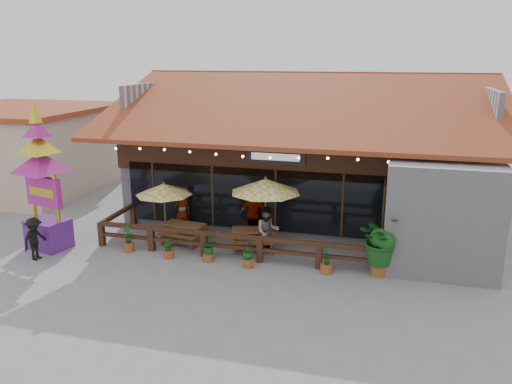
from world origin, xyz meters
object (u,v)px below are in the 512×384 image
(umbrella_left, at_px, (164,190))
(tropical_plant, at_px, (381,241))
(umbrella_right, at_px, (265,186))
(pedestrian, at_px, (35,239))
(picnic_table_left, at_px, (184,230))
(thai_sign_tower, at_px, (41,166))
(picnic_table_right, at_px, (253,236))

(umbrella_left, height_order, tropical_plant, umbrella_left)
(umbrella_left, height_order, umbrella_right, umbrella_right)
(umbrella_left, relative_size, tropical_plant, 1.32)
(umbrella_right, relative_size, pedestrian, 1.85)
(tropical_plant, height_order, pedestrian, tropical_plant)
(pedestrian, bearing_deg, umbrella_left, -45.06)
(umbrella_right, bearing_deg, umbrella_left, -178.64)
(umbrella_left, height_order, picnic_table_left, umbrella_left)
(umbrella_left, height_order, pedestrian, umbrella_left)
(tropical_plant, bearing_deg, thai_sign_tower, -176.84)
(umbrella_right, bearing_deg, picnic_table_right, -161.88)
(umbrella_left, bearing_deg, tropical_plant, -8.50)
(umbrella_right, distance_m, picnic_table_right, 1.89)
(umbrella_left, height_order, thai_sign_tower, thai_sign_tower)
(picnic_table_right, bearing_deg, pedestrian, -157.74)
(picnic_table_left, bearing_deg, pedestrian, -146.94)
(pedestrian, bearing_deg, tropical_plant, -76.09)
(umbrella_right, distance_m, thai_sign_tower, 7.89)
(tropical_plant, xyz_separation_m, pedestrian, (-11.42, -1.70, -0.41))
(picnic_table_left, bearing_deg, umbrella_left, 173.41)
(picnic_table_right, xyz_separation_m, pedestrian, (-6.95, -2.85, 0.25))
(umbrella_left, xyz_separation_m, umbrella_right, (3.86, 0.09, 0.37))
(umbrella_left, relative_size, picnic_table_left, 1.58)
(thai_sign_tower, xyz_separation_m, pedestrian, (0.26, -1.06, -2.29))
(umbrella_left, distance_m, pedestrian, 4.70)
(umbrella_left, relative_size, pedestrian, 1.78)
(picnic_table_left, height_order, tropical_plant, tropical_plant)
(umbrella_left, xyz_separation_m, tropical_plant, (7.92, -1.18, -0.81))
(umbrella_right, xyz_separation_m, thai_sign_tower, (-7.62, -1.92, 0.69))
(thai_sign_tower, relative_size, pedestrian, 3.83)
(tropical_plant, relative_size, pedestrian, 1.35)
(pedestrian, bearing_deg, picnic_table_left, -51.52)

